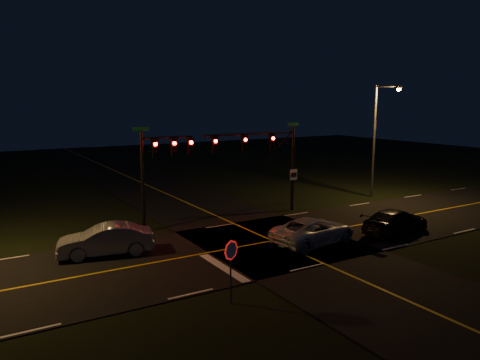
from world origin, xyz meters
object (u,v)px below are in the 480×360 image
signal_mast_nw (160,160)px  sedan_silver (105,241)px  stop_sign (231,258)px  suv_dark (395,222)px  pickup_white (313,231)px  signal_mast_ne (265,152)px  streetlight_ne (378,132)px

signal_mast_nw → sedan_silver: signal_mast_nw is taller
stop_sign → suv_dark: bearing=14.5°
sedan_silver → pickup_white: bearing=81.0°
signal_mast_nw → sedan_silver: 6.33m
signal_mast_nw → stop_sign: (-1.61, -11.33, -2.42)m
signal_mast_ne → sedan_silver: size_ratio=1.52×
signal_mast_nw → pickup_white: signal_mast_nw is taller
pickup_white → suv_dark: bearing=-107.7°
pickup_white → sedan_silver: sedan_silver is taller
streetlight_ne → signal_mast_ne: bearing=-179.2°
streetlight_ne → signal_mast_ne: streetlight_ne is taller
stop_sign → suv_dark: size_ratio=0.49×
streetlight_ne → stop_sign: bearing=-150.2°
signal_mast_ne → signal_mast_nw: same height
signal_mast_nw → stop_sign: signal_mast_nw is taller
signal_mast_nw → stop_sign: size_ratio=2.45×
stop_sign → pickup_white: (7.66, 4.32, -1.13)m
stop_sign → suv_dark: stop_sign is taller
signal_mast_ne → signal_mast_nw: 7.52m
signal_mast_ne → signal_mast_nw: bearing=180.0°
signal_mast_ne → sedan_silver: (-11.77, -3.14, -3.58)m
suv_dark → signal_mast_nw: bearing=44.1°
signal_mast_nw → suv_dark: bearing=-34.7°
pickup_white → sedan_silver: 11.00m
signal_mast_nw → pickup_white: size_ratio=1.16×
signal_mast_ne → stop_sign: 14.77m
streetlight_ne → signal_mast_ne: 10.91m
signal_mast_ne → signal_mast_nw: (-7.52, 0.00, -0.10)m
signal_mast_ne → stop_sign: (-9.14, -11.32, -2.52)m
suv_dark → sedan_silver: size_ratio=1.06×
streetlight_ne → sedan_silver: (-22.63, -3.28, -4.57)m
signal_mast_nw → sedan_silver: size_ratio=1.27×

